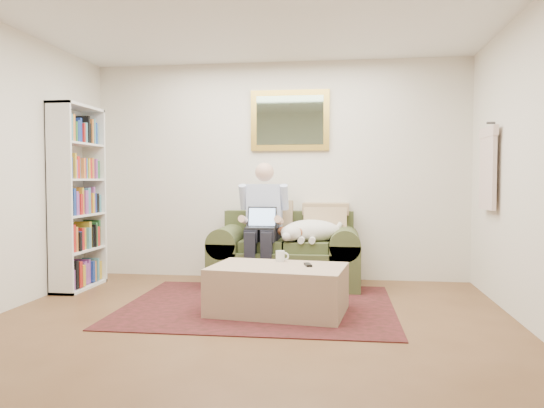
% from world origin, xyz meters
% --- Properties ---
extents(room_shell, '(4.51, 5.00, 2.61)m').
position_xyz_m(room_shell, '(0.00, 0.35, 1.30)').
color(room_shell, brown).
rests_on(room_shell, ground).
extents(rug, '(2.53, 2.03, 0.01)m').
position_xyz_m(rug, '(-0.00, 1.05, 0.01)').
color(rug, black).
rests_on(rug, room_shell).
extents(sofa, '(1.65, 0.84, 0.99)m').
position_xyz_m(sofa, '(0.14, 2.05, 0.28)').
color(sofa, '#49562D').
rests_on(sofa, room_shell).
extents(seated_man, '(0.54, 0.77, 1.39)m').
position_xyz_m(seated_man, '(-0.10, 1.90, 0.69)').
color(seated_man, '#8C9CD8').
rests_on(seated_man, sofa).
extents(laptop, '(0.32, 0.25, 0.23)m').
position_xyz_m(laptop, '(-0.10, 1.83, 0.73)').
color(laptop, black).
rests_on(laptop, seated_man).
extents(sleeping_dog, '(0.68, 0.43, 0.25)m').
position_xyz_m(sleeping_dog, '(0.44, 1.97, 0.63)').
color(sleeping_dog, white).
rests_on(sleeping_dog, sofa).
extents(ottoman, '(1.26, 0.89, 0.43)m').
position_xyz_m(ottoman, '(0.21, 0.80, 0.21)').
color(ottoman, tan).
rests_on(ottoman, room_shell).
extents(coffee_mug, '(0.08, 0.08, 0.10)m').
position_xyz_m(coffee_mug, '(0.20, 1.06, 0.48)').
color(coffee_mug, white).
rests_on(coffee_mug, ottoman).
extents(tv_remote, '(0.09, 0.16, 0.02)m').
position_xyz_m(tv_remote, '(0.47, 0.84, 0.44)').
color(tv_remote, black).
rests_on(tv_remote, ottoman).
extents(bookshelf, '(0.28, 0.80, 2.00)m').
position_xyz_m(bookshelf, '(-2.10, 1.60, 1.00)').
color(bookshelf, white).
rests_on(bookshelf, room_shell).
extents(wall_mirror, '(0.94, 0.04, 0.72)m').
position_xyz_m(wall_mirror, '(0.14, 2.47, 1.90)').
color(wall_mirror, gold).
rests_on(wall_mirror, room_shell).
extents(hanging_shirt, '(0.06, 0.52, 0.90)m').
position_xyz_m(hanging_shirt, '(2.19, 1.60, 1.35)').
color(hanging_shirt, beige).
rests_on(hanging_shirt, room_shell).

